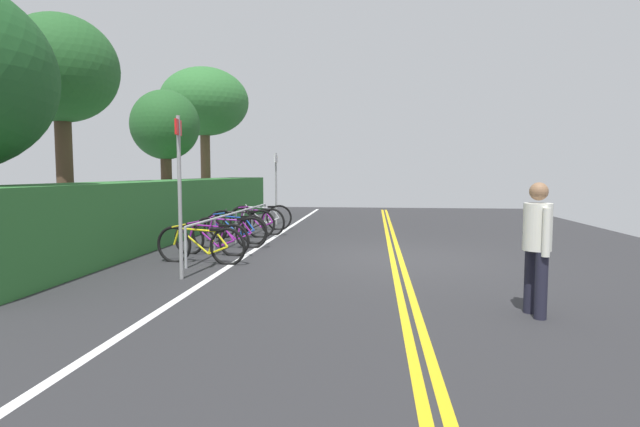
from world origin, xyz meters
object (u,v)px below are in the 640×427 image
at_px(bicycle_4, 242,224).
at_px(pedestrian, 537,240).
at_px(tree_extra, 204,103).
at_px(sign_post_near, 179,183).
at_px(bicycle_0, 201,245).
at_px(bike_rack, 236,219).
at_px(bicycle_1, 211,239).
at_px(tree_mid, 61,72).
at_px(bicycle_5, 256,221).
at_px(sign_post_far, 276,182).
at_px(bicycle_3, 235,229).
at_px(bicycle_6, 261,218).
at_px(bicycle_2, 230,233).
at_px(tree_far_right, 165,127).

relative_size(bicycle_4, pedestrian, 1.09).
xyz_separation_m(pedestrian, tree_extra, (12.09, 8.15, 3.35)).
bearing_deg(sign_post_near, bicycle_0, 7.13).
xyz_separation_m(bike_rack, tree_extra, (6.53, 2.99, 3.67)).
relative_size(bike_rack, sign_post_near, 2.52).
height_order(bicycle_1, tree_mid, tree_mid).
relative_size(bicycle_5, pedestrian, 1.09).
bearing_deg(sign_post_far, bicycle_1, 178.71).
bearing_deg(bicycle_3, tree_extra, 24.32).
relative_size(bicycle_4, bicycle_6, 0.97).
distance_m(bicycle_2, pedestrian, 6.94).
bearing_deg(bicycle_5, bicycle_1, 178.47).
height_order(bicycle_1, bicycle_2, bicycle_2).
height_order(sign_post_far, tree_extra, tree_extra).
bearing_deg(bicycle_0, tree_extra, 18.46).
xyz_separation_m(sign_post_near, tree_far_right, (6.91, 3.19, 1.52)).
bearing_deg(tree_mid, pedestrian, -117.33).
height_order(tree_mid, tree_far_right, tree_mid).
distance_m(bicycle_2, tree_extra, 8.88).
xyz_separation_m(bicycle_5, pedestrian, (-7.29, -5.08, 0.53)).
distance_m(bicycle_4, tree_far_right, 4.34).
bearing_deg(bicycle_5, sign_post_near, -178.20).
distance_m(bicycle_0, tree_mid, 5.42).
distance_m(bicycle_2, bicycle_5, 2.57).
relative_size(bicycle_6, sign_post_near, 0.69).
relative_size(bicycle_6, pedestrian, 1.12).
relative_size(bicycle_6, tree_far_right, 0.43).
relative_size(bicycle_4, tree_far_right, 0.41).
bearing_deg(sign_post_near, tree_mid, 52.02).
bearing_deg(bicycle_1, tree_extra, 19.73).
bearing_deg(sign_post_far, bicycle_4, 175.93).
bearing_deg(tree_extra, sign_post_near, -162.93).
bearing_deg(tree_extra, bicycle_6, -142.35).
xyz_separation_m(bicycle_6, tree_extra, (3.87, 2.98, 3.88)).
bearing_deg(bicycle_6, tree_far_right, 86.21).
bearing_deg(sign_post_far, bicycle_5, 179.04).
distance_m(bike_rack, bicycle_5, 1.75).
xyz_separation_m(sign_post_near, tree_extra, (10.58, 3.25, 2.72)).
distance_m(bicycle_0, tree_far_right, 6.88).
distance_m(bicycle_3, tree_extra, 8.16).
bearing_deg(bicycle_5, bicycle_6, 5.29).
xyz_separation_m(bicycle_5, sign_post_near, (-5.79, -0.18, 1.16)).
bearing_deg(tree_mid, bicycle_0, -114.33).
bearing_deg(pedestrian, bicycle_2, 46.98).
height_order(bike_rack, bicycle_3, bike_rack).
distance_m(bicycle_0, bicycle_5, 4.43).
xyz_separation_m(pedestrian, tree_far_right, (8.41, 8.09, 2.15)).
distance_m(bike_rack, tree_mid, 5.02).
xyz_separation_m(bicycle_3, pedestrian, (-5.56, -5.20, 0.55)).
bearing_deg(bicycle_0, bicycle_4, 3.30).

